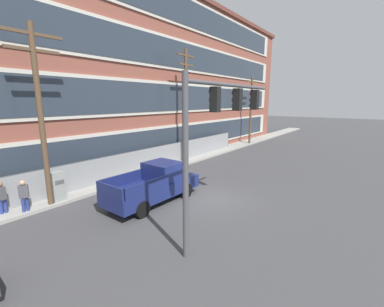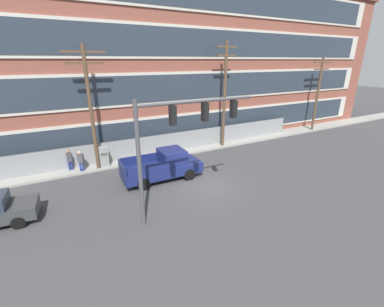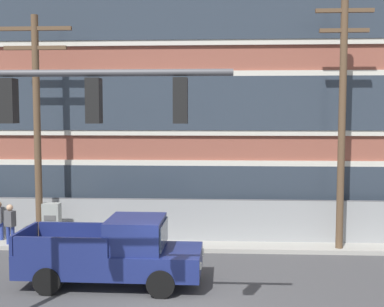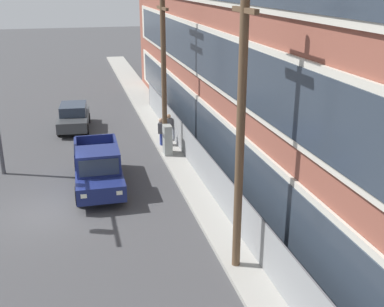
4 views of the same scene
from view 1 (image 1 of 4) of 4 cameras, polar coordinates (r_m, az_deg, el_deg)
ground_plane at (r=14.26m, az=3.87°, el=-10.20°), size 160.00×160.00×0.00m
sidewalk_building_side at (r=18.49m, az=-13.67°, el=-5.09°), size 80.00×1.98×0.16m
brick_mill_building at (r=23.29m, az=-20.44°, el=16.04°), size 53.81×9.75×14.71m
chain_link_fence at (r=17.93m, az=-16.13°, el=-2.94°), size 30.08×0.06×1.81m
traffic_signal_mast at (r=9.70m, az=5.97°, el=7.19°), size 6.33×0.43×6.19m
pickup_truck_navy at (r=13.82m, az=-8.21°, el=-6.79°), size 5.45×2.16×2.04m
utility_pole_near_corner at (r=14.23m, az=-30.72°, el=8.37°), size 2.74×0.26×8.75m
utility_pole_midblock at (r=21.33m, az=-1.37°, el=10.99°), size 2.06×0.26×9.30m
utility_pole_far_east at (r=32.08m, az=12.96°, el=9.91°), size 2.64×0.26×8.02m
electrical_cabinet at (r=15.10m, az=-27.58°, el=-6.77°), size 0.64×0.43×1.74m
pedestrian_near_cabinet at (r=14.83m, az=-36.64°, el=-7.69°), size 0.32×0.44×1.69m
pedestrian_by_fence at (r=14.48m, az=-33.28°, el=-7.71°), size 0.46×0.39×1.69m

